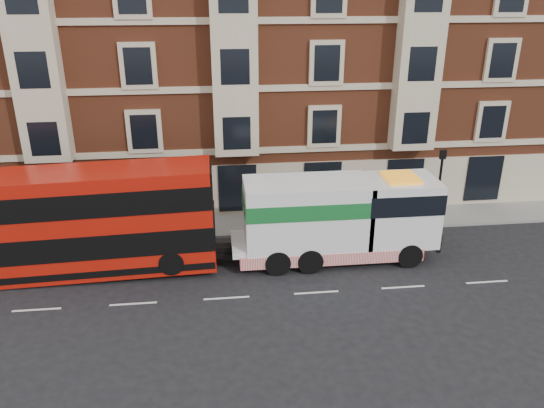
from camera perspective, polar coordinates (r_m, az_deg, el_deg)
The scene contains 7 objects.
ground at distance 23.63m, azimuth -4.92°, elevation -10.05°, with size 120.00×120.00×0.00m, color black.
sidewalk at distance 30.21m, azimuth -5.41°, elevation -2.32°, with size 90.00×3.00×0.15m, color slate.
victorian_terrace at distance 35.07m, azimuth -5.51°, elevation 18.07°, with size 45.00×12.00×20.40m.
lamp_post_west at distance 28.58m, azimuth -17.64°, elevation 0.87°, with size 0.35×0.15×4.35m.
lamp_post_east at distance 30.57m, azimuth 17.57°, elevation 2.27°, with size 0.35×0.15×4.35m.
double_decker_bus at distance 25.92m, azimuth -20.18°, elevation -1.71°, with size 12.44×2.86×5.04m.
tow_truck at distance 25.95m, azimuth 6.75°, elevation -1.51°, with size 9.96×2.94×4.15m.
Camera 1 is at (-0.27, -19.97, 12.64)m, focal length 35.00 mm.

